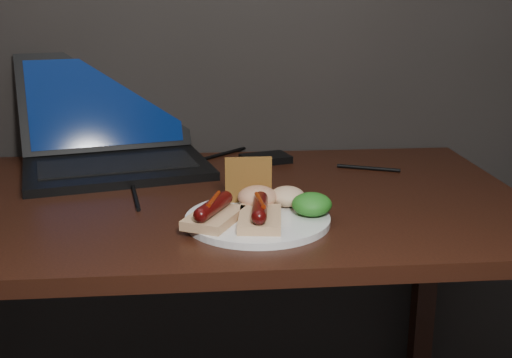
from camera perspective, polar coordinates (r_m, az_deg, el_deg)
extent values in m
cube|color=#32160C|center=(1.26, -8.08, -2.31)|extent=(1.40, 0.70, 0.03)
cube|color=#32160C|center=(1.78, 14.69, -10.00)|extent=(0.05, 0.05, 0.72)
cube|color=black|center=(1.44, -12.21, 0.90)|extent=(0.44, 0.35, 0.02)
cube|color=black|center=(1.44, -12.23, 1.30)|extent=(0.36, 0.22, 0.00)
cube|color=black|center=(1.58, -13.26, 6.74)|extent=(0.40, 0.18, 0.23)
cube|color=#07214B|center=(1.58, -13.26, 6.74)|extent=(0.36, 0.16, 0.20)
cube|color=black|center=(1.50, 0.86, 1.83)|extent=(0.12, 0.10, 0.02)
cylinder|color=black|center=(1.27, -10.71, -1.39)|extent=(0.04, 0.18, 0.01)
cylinder|color=black|center=(1.54, -3.65, 2.06)|extent=(0.16, 0.16, 0.01)
cylinder|color=black|center=(1.45, 9.96, 0.96)|extent=(0.13, 0.06, 0.01)
cylinder|color=silver|center=(1.11, 0.14, -3.61)|extent=(0.28, 0.28, 0.01)
cube|color=#E3B585|center=(1.08, -3.77, -3.45)|extent=(0.11, 0.13, 0.02)
cylinder|color=#490407|center=(1.07, -3.79, -2.42)|extent=(0.07, 0.10, 0.02)
sphere|color=#490407|center=(1.03, -4.93, -3.22)|extent=(0.02, 0.02, 0.02)
sphere|color=#490407|center=(1.11, -2.74, -1.69)|extent=(0.02, 0.02, 0.02)
cylinder|color=#681804|center=(1.07, -3.80, -1.79)|extent=(0.03, 0.07, 0.01)
cube|color=#E3B585|center=(1.07, 0.35, -3.58)|extent=(0.08, 0.12, 0.02)
cylinder|color=#490407|center=(1.06, 0.36, -2.55)|extent=(0.04, 0.10, 0.02)
sphere|color=#490407|center=(1.02, 0.27, -3.42)|extent=(0.03, 0.02, 0.02)
sphere|color=#490407|center=(1.11, 0.43, -1.74)|extent=(0.03, 0.02, 0.02)
cylinder|color=#681804|center=(1.06, 0.36, -1.91)|extent=(0.01, 0.07, 0.01)
cube|color=#946028|center=(1.17, -0.68, -0.07)|extent=(0.09, 0.01, 0.08)
ellipsoid|color=#105313|center=(1.11, 4.98, -2.25)|extent=(0.07, 0.07, 0.04)
ellipsoid|color=#A52110|center=(1.14, 0.15, -1.63)|extent=(0.07, 0.07, 0.04)
ellipsoid|color=beige|center=(1.16, 2.80, -1.55)|extent=(0.06, 0.06, 0.04)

